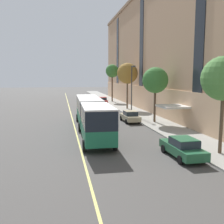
{
  "coord_description": "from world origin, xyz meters",
  "views": [
    {
      "loc": [
        -3.44,
        -26.31,
        6.11
      ],
      "look_at": [
        2.64,
        4.99,
        1.8
      ],
      "focal_mm": 42.0,
      "sensor_mm": 36.0,
      "label": 1
    }
  ],
  "objects_px": {
    "street_tree_mid_block": "(155,80)",
    "street_tree_far_downtown": "(112,71)",
    "street_lamp": "(132,85)",
    "street_tree_far_uptown": "(127,73)",
    "parked_car_red_3": "(103,101)",
    "city_bus": "(91,114)",
    "parked_car_green_2": "(183,148)",
    "street_tree_near_corner": "(224,79)",
    "parked_car_champagne_1": "(130,116)"
  },
  "relations": [
    {
      "from": "street_tree_far_downtown",
      "to": "street_lamp",
      "type": "relative_size",
      "value": 1.16
    },
    {
      "from": "city_bus",
      "to": "parked_car_red_3",
      "type": "distance_m",
      "value": 30.18
    },
    {
      "from": "city_bus",
      "to": "street_tree_far_uptown",
      "type": "relative_size",
      "value": 2.12
    },
    {
      "from": "street_tree_mid_block",
      "to": "parked_car_green_2",
      "type": "bearing_deg",
      "value": -102.17
    },
    {
      "from": "parked_car_red_3",
      "to": "street_tree_near_corner",
      "type": "height_order",
      "value": "street_tree_near_corner"
    },
    {
      "from": "parked_car_red_3",
      "to": "parked_car_champagne_1",
      "type": "bearing_deg",
      "value": -90.04
    },
    {
      "from": "street_tree_far_downtown",
      "to": "street_lamp",
      "type": "xyz_separation_m",
      "value": [
        -1.38,
        -23.05,
        -2.61
      ]
    },
    {
      "from": "parked_car_champagne_1",
      "to": "street_tree_far_downtown",
      "type": "relative_size",
      "value": 0.51
    },
    {
      "from": "parked_car_champagne_1",
      "to": "street_tree_far_uptown",
      "type": "relative_size",
      "value": 0.54
    },
    {
      "from": "street_lamp",
      "to": "street_tree_far_uptown",
      "type": "bearing_deg",
      "value": 80.59
    },
    {
      "from": "parked_car_champagne_1",
      "to": "street_tree_mid_block",
      "type": "bearing_deg",
      "value": -20.68
    },
    {
      "from": "street_tree_far_downtown",
      "to": "street_lamp",
      "type": "height_order",
      "value": "street_tree_far_downtown"
    },
    {
      "from": "parked_car_red_3",
      "to": "street_tree_mid_block",
      "type": "relative_size",
      "value": 0.63
    },
    {
      "from": "street_tree_near_corner",
      "to": "street_tree_far_uptown",
      "type": "distance_m",
      "value": 29.5
    },
    {
      "from": "street_tree_far_uptown",
      "to": "parked_car_red_3",
      "type": "bearing_deg",
      "value": 106.22
    },
    {
      "from": "street_tree_mid_block",
      "to": "street_tree_far_downtown",
      "type": "distance_m",
      "value": 29.54
    },
    {
      "from": "parked_car_champagne_1",
      "to": "parked_car_green_2",
      "type": "relative_size",
      "value": 0.96
    },
    {
      "from": "parked_car_red_3",
      "to": "street_tree_far_downtown",
      "type": "bearing_deg",
      "value": 54.45
    },
    {
      "from": "parked_car_green_2",
      "to": "parked_car_red_3",
      "type": "height_order",
      "value": "same"
    },
    {
      "from": "city_bus",
      "to": "street_tree_near_corner",
      "type": "relative_size",
      "value": 2.39
    },
    {
      "from": "parked_car_green_2",
      "to": "street_tree_near_corner",
      "type": "bearing_deg",
      "value": 2.12
    },
    {
      "from": "city_bus",
      "to": "street_tree_far_downtown",
      "type": "xyz_separation_m",
      "value": [
        8.94,
        33.84,
        5.29
      ]
    },
    {
      "from": "city_bus",
      "to": "street_tree_far_uptown",
      "type": "height_order",
      "value": "street_tree_far_uptown"
    },
    {
      "from": "parked_car_green_2",
      "to": "parked_car_red_3",
      "type": "distance_m",
      "value": 40.09
    },
    {
      "from": "street_tree_near_corner",
      "to": "street_lamp",
      "type": "relative_size",
      "value": 0.99
    },
    {
      "from": "parked_car_champagne_1",
      "to": "street_tree_near_corner",
      "type": "height_order",
      "value": "street_tree_near_corner"
    },
    {
      "from": "street_tree_far_uptown",
      "to": "street_lamp",
      "type": "height_order",
      "value": "street_tree_far_uptown"
    },
    {
      "from": "parked_car_champagne_1",
      "to": "street_lamp",
      "type": "relative_size",
      "value": 0.6
    },
    {
      "from": "parked_car_red_3",
      "to": "parked_car_green_2",
      "type": "bearing_deg",
      "value": -90.22
    },
    {
      "from": "parked_car_red_3",
      "to": "street_tree_far_downtown",
      "type": "distance_m",
      "value": 8.43
    },
    {
      "from": "street_tree_mid_block",
      "to": "city_bus",
      "type": "bearing_deg",
      "value": -154.06
    },
    {
      "from": "city_bus",
      "to": "street_tree_mid_block",
      "type": "bearing_deg",
      "value": 25.94
    },
    {
      "from": "parked_car_green_2",
      "to": "street_lamp",
      "type": "height_order",
      "value": "street_lamp"
    },
    {
      "from": "parked_car_champagne_1",
      "to": "street_tree_near_corner",
      "type": "xyz_separation_m",
      "value": [
        3.06,
        -15.9,
        5.16
      ]
    },
    {
      "from": "parked_car_green_2",
      "to": "street_tree_mid_block",
      "type": "xyz_separation_m",
      "value": [
        3.21,
        14.86,
        4.84
      ]
    },
    {
      "from": "street_tree_mid_block",
      "to": "street_lamp",
      "type": "relative_size",
      "value": 0.94
    },
    {
      "from": "street_tree_near_corner",
      "to": "street_tree_far_uptown",
      "type": "xyz_separation_m",
      "value": [
        0.0,
        29.49,
        0.75
      ]
    },
    {
      "from": "parked_car_red_3",
      "to": "street_tree_far_uptown",
      "type": "xyz_separation_m",
      "value": [
        3.05,
        -10.48,
        5.91
      ]
    },
    {
      "from": "street_tree_far_uptown",
      "to": "city_bus",
      "type": "bearing_deg",
      "value": -115.08
    },
    {
      "from": "street_tree_far_downtown",
      "to": "parked_car_red_3",
      "type": "bearing_deg",
      "value": -125.55
    },
    {
      "from": "parked_car_red_3",
      "to": "street_tree_mid_block",
      "type": "xyz_separation_m",
      "value": [
        3.05,
        -25.23,
        4.84
      ]
    },
    {
      "from": "parked_car_champagne_1",
      "to": "parked_car_green_2",
      "type": "height_order",
      "value": "same"
    },
    {
      "from": "street_tree_far_downtown",
      "to": "parked_car_champagne_1",
      "type": "bearing_deg",
      "value": -96.17
    },
    {
      "from": "city_bus",
      "to": "street_tree_mid_block",
      "type": "distance_m",
      "value": 10.55
    },
    {
      "from": "street_tree_far_uptown",
      "to": "parked_car_green_2",
      "type": "bearing_deg",
      "value": -96.18
    },
    {
      "from": "street_lamp",
      "to": "parked_car_champagne_1",
      "type": "bearing_deg",
      "value": -107.72
    },
    {
      "from": "street_tree_mid_block",
      "to": "street_tree_far_downtown",
      "type": "relative_size",
      "value": 0.81
    },
    {
      "from": "parked_car_champagne_1",
      "to": "parked_car_red_3",
      "type": "distance_m",
      "value": 24.07
    },
    {
      "from": "street_tree_near_corner",
      "to": "street_tree_far_downtown",
      "type": "relative_size",
      "value": 0.85
    },
    {
      "from": "street_tree_far_uptown",
      "to": "street_tree_far_downtown",
      "type": "relative_size",
      "value": 0.96
    }
  ]
}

